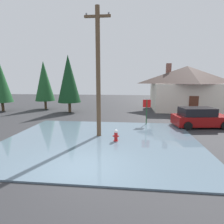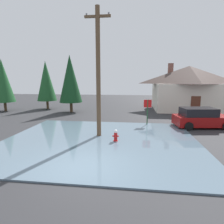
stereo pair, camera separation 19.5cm
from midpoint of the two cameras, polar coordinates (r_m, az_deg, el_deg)
The scene contains 11 objects.
ground_plane at distance 8.22m, azimuth -9.28°, elevation -17.18°, with size 80.00×80.00×0.10m, color #2D2D30.
flood_puddle at distance 11.32m, azimuth -4.19°, elevation -8.88°, with size 11.79×9.78×0.07m, color slate.
lane_stop_bar at distance 7.43m, azimuth -16.28°, elevation -20.11°, with size 3.11×0.30×0.01m, color silver.
fire_hydrant at distance 11.00m, azimuth 0.72°, elevation -7.54°, with size 0.39×0.33×0.78m.
utility_pole at distance 11.65m, azimuth -4.85°, elevation 12.41°, with size 1.60×0.28×8.04m.
stop_sign_far at distance 15.19m, azimuth 10.49°, elevation 1.56°, with size 0.68×0.08×2.15m.
house at distance 24.80m, azimuth 21.99°, elevation 7.19°, with size 8.77×6.88×5.87m.
parked_car at distance 16.00m, azimuth 25.45°, elevation -1.64°, with size 4.39×2.54×1.56m.
pine_tree_tall_left at distance 25.49m, azimuth -31.88°, elevation 8.32°, with size 2.48×2.48×6.19m.
pine_tree_mid_left at distance 21.69m, azimuth -13.73°, elevation 10.06°, with size 2.62×2.62×6.55m.
pine_tree_short_left at distance 25.08m, azimuth -20.75°, elevation 9.05°, with size 2.44×2.44×6.11m.
Camera 1 is at (1.91, -7.06, 3.66)m, focal length 29.12 mm.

